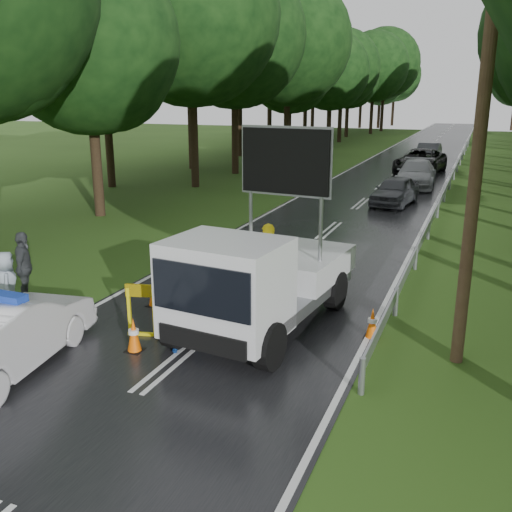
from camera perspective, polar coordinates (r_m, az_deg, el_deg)
The scene contains 21 objects.
ground at distance 11.71m, azimuth -7.87°, elevation -10.21°, with size 160.00×160.00×0.00m, color #264313.
road at distance 39.78m, azimuth 13.94°, elevation 8.08°, with size 7.00×140.00×0.02m, color black.
guardrail at distance 39.06m, azimuth 19.35°, elevation 8.31°, with size 0.12×60.06×0.70m.
utility_pole_near at distance 11.09m, azimuth 21.83°, elevation 14.50°, with size 1.40×0.24×10.00m.
utility_pole_mid at distance 37.09m, azimuth 22.25°, elevation 14.70°, with size 1.40×0.24×10.00m.
utility_pole_far at distance 63.09m, azimuth 22.32°, elevation 14.74°, with size 1.40×0.24×10.00m.
police_sedan at distance 11.91m, azimuth -23.74°, elevation -7.26°, with size 2.16×4.49×1.56m.
work_truck at distance 12.51m, azimuth 0.11°, elevation -2.44°, with size 2.97×5.71×4.38m.
barrier at distance 12.23m, azimuth -6.44°, elevation -4.36°, with size 2.83×0.78×1.20m.
officer at distance 14.86m, azimuth 1.20°, elevation -0.34°, with size 0.70×0.46×1.93m, color yellow.
civilian at distance 11.68m, azimuth -6.37°, elevation -5.08°, with size 0.93×0.73×1.92m, color #194BA4.
bystander_mid at distance 15.49m, azimuth -22.17°, elevation -1.06°, with size 1.07×0.45×1.83m, color #3B3E42.
bystander_right at distance 14.58m, azimuth -23.66°, elevation -2.69°, with size 0.79×0.52×1.62m, color #8C99A8.
queue_car_first at distance 28.09m, azimuth 13.73°, elevation 6.36°, with size 1.60×3.97×1.35m, color #3F4147.
queue_car_second at distance 33.95m, azimuth 15.72°, elevation 7.92°, with size 2.08×5.13×1.49m, color #97989E.
queue_car_third at distance 39.91m, azimuth 16.10°, elevation 9.09°, with size 2.66×5.76×1.60m, color black.
queue_car_fourth at distance 46.34m, azimuth 16.85°, elevation 9.83°, with size 1.57×4.49×1.48m, color #3E4046.
cone_center at distance 12.05m, azimuth -12.12°, elevation -7.77°, with size 0.35×0.35×0.74m.
cone_far at distance 15.87m, azimuth 0.29°, elevation -1.62°, with size 0.33×0.33×0.71m.
cone_left_mid at distance 14.45m, azimuth -10.14°, elevation -3.57°, with size 0.36×0.36×0.76m.
cone_right at distance 12.66m, azimuth 11.55°, elevation -6.66°, with size 0.33×0.33×0.70m.
Camera 1 is at (5.30, -9.09, 5.13)m, focal length 40.00 mm.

